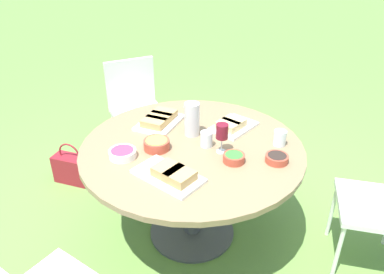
% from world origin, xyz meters
% --- Properties ---
extents(ground_plane, '(40.00, 40.00, 0.00)m').
position_xyz_m(ground_plane, '(0.00, 0.00, 0.00)').
color(ground_plane, '#668E42').
extents(dining_table, '(1.38, 1.38, 0.71)m').
position_xyz_m(dining_table, '(0.00, 0.00, 0.61)').
color(dining_table, '#4C4C51').
rests_on(dining_table, ground_plane).
extents(chair_near_left, '(0.61, 0.61, 0.89)m').
position_xyz_m(chair_near_left, '(0.82, -0.84, 0.52)').
color(chair_near_left, white).
rests_on(chair_near_left, ground_plane).
extents(water_pitcher, '(0.11, 0.10, 0.22)m').
position_xyz_m(water_pitcher, '(0.05, -0.13, 0.82)').
color(water_pitcher, silver).
rests_on(water_pitcher, dining_table).
extents(wine_glass, '(0.07, 0.07, 0.19)m').
position_xyz_m(wine_glass, '(-0.19, 0.01, 0.85)').
color(wine_glass, silver).
rests_on(wine_glass, dining_table).
extents(platter_bread_main, '(0.26, 0.35, 0.07)m').
position_xyz_m(platter_bread_main, '(0.30, -0.20, 0.74)').
color(platter_bread_main, white).
rests_on(platter_bread_main, dining_table).
extents(platter_charcuterie, '(0.43, 0.33, 0.07)m').
position_xyz_m(platter_charcuterie, '(-0.01, 0.37, 0.74)').
color(platter_charcuterie, white).
rests_on(platter_charcuterie, dining_table).
extents(platter_sandwich_side, '(0.31, 0.36, 0.07)m').
position_xyz_m(platter_sandwich_side, '(-0.18, -0.29, 0.74)').
color(platter_sandwich_side, white).
rests_on(platter_sandwich_side, dining_table).
extents(bowl_fries, '(0.16, 0.16, 0.06)m').
position_xyz_m(bowl_fries, '(0.19, 0.11, 0.75)').
color(bowl_fries, '#B74733').
rests_on(bowl_fries, dining_table).
extents(bowl_salad, '(0.13, 0.13, 0.05)m').
position_xyz_m(bowl_salad, '(-0.29, 0.09, 0.74)').
color(bowl_salad, '#B74733').
rests_on(bowl_salad, dining_table).
extents(bowl_olives, '(0.13, 0.13, 0.04)m').
position_xyz_m(bowl_olives, '(-0.52, 0.01, 0.74)').
color(bowl_olives, '#B74733').
rests_on(bowl_olives, dining_table).
extents(bowl_dip_red, '(0.16, 0.16, 0.05)m').
position_xyz_m(bowl_dip_red, '(0.34, 0.26, 0.74)').
color(bowl_dip_red, white).
rests_on(bowl_dip_red, dining_table).
extents(cup_water_near, '(0.08, 0.08, 0.10)m').
position_xyz_m(cup_water_near, '(-0.09, -0.02, 0.76)').
color(cup_water_near, silver).
rests_on(cup_water_near, dining_table).
extents(cup_water_far, '(0.08, 0.08, 0.10)m').
position_xyz_m(cup_water_far, '(-0.51, -0.18, 0.76)').
color(cup_water_far, silver).
rests_on(cup_water_far, dining_table).
extents(handbag, '(0.30, 0.14, 0.37)m').
position_xyz_m(handbag, '(1.15, -0.25, 0.13)').
color(handbag, maroon).
rests_on(handbag, ground_plane).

